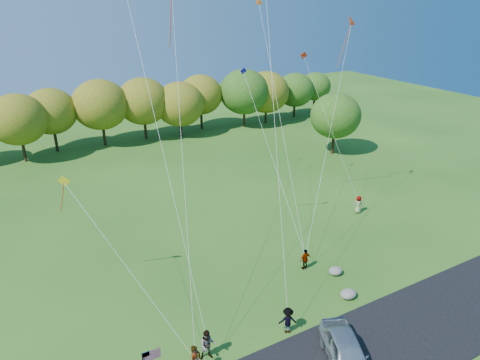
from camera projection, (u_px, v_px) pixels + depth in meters
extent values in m
plane|color=#255317|center=(258.00, 336.00, 24.27)|extent=(140.00, 140.00, 0.00)
cylinder|color=#362713|center=(13.00, 148.00, 50.21)|extent=(0.36, 0.36, 2.68)
ellipsoid|color=#224E14|center=(7.00, 124.00, 49.05)|extent=(4.96, 4.96, 4.46)
cylinder|color=#362713|center=(63.00, 141.00, 52.80)|extent=(0.36, 0.36, 2.69)
ellipsoid|color=#224E14|center=(59.00, 117.00, 51.61)|extent=(5.18, 5.18, 4.66)
cylinder|color=#362713|center=(98.00, 138.00, 53.35)|extent=(0.36, 0.36, 2.96)
ellipsoid|color=#35691A|center=(95.00, 110.00, 51.93)|extent=(6.54, 6.54, 5.89)
cylinder|color=#362713|center=(149.00, 130.00, 56.23)|extent=(0.36, 0.36, 3.17)
ellipsoid|color=#224E14|center=(146.00, 104.00, 54.83)|extent=(6.05, 6.05, 5.45)
cylinder|color=#362713|center=(178.00, 131.00, 57.26)|extent=(0.36, 0.36, 2.28)
ellipsoid|color=#224E14|center=(177.00, 110.00, 56.12)|extent=(5.46, 5.46, 4.91)
cylinder|color=#362713|center=(213.00, 121.00, 61.38)|extent=(0.36, 0.36, 2.69)
ellipsoid|color=#224E14|center=(212.00, 96.00, 59.94)|extent=(7.09, 7.09, 6.38)
cylinder|color=#362713|center=(241.00, 121.00, 61.67)|extent=(0.36, 0.36, 2.48)
ellipsoid|color=#35691A|center=(241.00, 102.00, 60.55)|extent=(4.94, 4.94, 4.45)
cylinder|color=#362713|center=(265.00, 113.00, 65.37)|extent=(0.36, 0.36, 2.69)
ellipsoid|color=#35691A|center=(265.00, 90.00, 63.96)|extent=(6.87, 6.87, 6.18)
cylinder|color=#362713|center=(295.00, 109.00, 67.69)|extent=(0.36, 0.36, 2.81)
ellipsoid|color=#35691A|center=(296.00, 89.00, 66.47)|extent=(5.20, 5.20, 4.68)
cylinder|color=#362713|center=(325.00, 105.00, 69.83)|extent=(0.36, 0.36, 2.99)
ellipsoid|color=#35691A|center=(326.00, 86.00, 68.62)|extent=(4.87, 4.87, 4.38)
cylinder|color=#362713|center=(333.00, 143.00, 52.08)|extent=(0.36, 0.36, 2.80)
ellipsoid|color=#224E14|center=(335.00, 116.00, 50.76)|extent=(6.00, 6.00, 5.40)
imported|color=#ABB1B6|center=(346.00, 353.00, 21.99)|extent=(3.54, 5.07, 1.60)
imported|color=#4C4C59|center=(208.00, 345.00, 22.43)|extent=(1.05, 0.92, 1.81)
imported|color=#4C4C59|center=(288.00, 320.00, 24.25)|extent=(1.22, 1.00, 1.65)
imported|color=#4C4C59|center=(305.00, 259.00, 29.99)|extent=(0.94, 0.43, 1.57)
imported|color=#4C4C59|center=(358.00, 205.00, 37.84)|extent=(0.90, 0.70, 1.62)
cube|color=red|center=(152.00, 355.00, 20.20)|extent=(0.89, 0.59, 0.02)
cube|color=navy|center=(146.00, 354.00, 20.02)|extent=(0.36, 0.02, 0.28)
ellipsoid|color=gray|center=(348.00, 294.00, 27.26)|extent=(1.12, 0.87, 0.56)
ellipsoid|color=gray|center=(336.00, 271.00, 29.59)|extent=(0.99, 0.83, 0.52)
cone|color=#C7520D|center=(259.00, 2.00, 33.07)|extent=(0.75, 0.33, 0.71)
cone|color=red|center=(352.00, 21.00, 32.41)|extent=(1.29, 1.00, 1.02)
cube|color=red|center=(304.00, 55.00, 34.59)|extent=(0.64, 0.18, 0.63)
cube|color=yellow|center=(64.00, 181.00, 24.25)|extent=(0.65, 0.40, 0.73)
cube|color=#2013BE|center=(243.00, 71.00, 37.63)|extent=(0.67, 0.25, 0.64)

